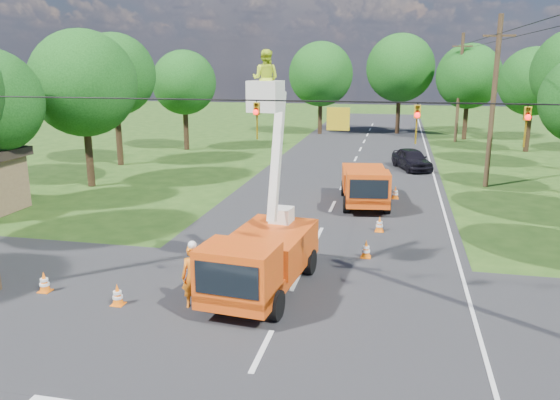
% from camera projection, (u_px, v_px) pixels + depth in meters
% --- Properties ---
extents(ground, '(140.00, 140.00, 0.00)m').
position_uv_depth(ground, '(342.00, 187.00, 33.06)').
color(ground, '#224314').
rests_on(ground, ground).
extents(road_main, '(12.00, 100.00, 0.06)m').
position_uv_depth(road_main, '(342.00, 187.00, 33.06)').
color(road_main, black).
rests_on(road_main, ground).
extents(road_cross, '(56.00, 10.00, 0.07)m').
position_uv_depth(road_cross, '(279.00, 318.00, 16.00)').
color(road_cross, black).
rests_on(road_cross, ground).
extents(edge_line, '(0.12, 90.00, 0.02)m').
position_uv_depth(edge_line, '(438.00, 191.00, 31.91)').
color(edge_line, silver).
rests_on(edge_line, ground).
extents(bucket_truck, '(2.86, 6.14, 7.67)m').
position_uv_depth(bucket_truck, '(262.00, 245.00, 17.40)').
color(bucket_truck, '#D9430F').
rests_on(bucket_truck, ground).
extents(second_truck, '(2.88, 5.97, 2.15)m').
position_uv_depth(second_truck, '(365.00, 185.00, 28.44)').
color(second_truck, '#D9430F').
rests_on(second_truck, ground).
extents(ground_worker, '(0.84, 0.67, 1.99)m').
position_uv_depth(ground_worker, '(193.00, 277.00, 16.47)').
color(ground_worker, orange).
rests_on(ground_worker, ground).
extents(distant_car, '(3.16, 4.72, 1.49)m').
position_uv_depth(distant_car, '(412.00, 159.00, 38.27)').
color(distant_car, black).
rests_on(distant_car, ground).
extents(traffic_cone_2, '(0.38, 0.38, 0.71)m').
position_uv_depth(traffic_cone_2, '(366.00, 249.00, 20.86)').
color(traffic_cone_2, orange).
rests_on(traffic_cone_2, ground).
extents(traffic_cone_3, '(0.38, 0.38, 0.71)m').
position_uv_depth(traffic_cone_3, '(379.00, 224.00, 24.09)').
color(traffic_cone_3, orange).
rests_on(traffic_cone_3, ground).
extents(traffic_cone_4, '(0.38, 0.38, 0.71)m').
position_uv_depth(traffic_cone_4, '(118.00, 295.00, 16.73)').
color(traffic_cone_4, orange).
rests_on(traffic_cone_4, ground).
extents(traffic_cone_5, '(0.38, 0.38, 0.71)m').
position_uv_depth(traffic_cone_5, '(44.00, 282.00, 17.71)').
color(traffic_cone_5, orange).
rests_on(traffic_cone_5, ground).
extents(traffic_cone_7, '(0.38, 0.38, 0.71)m').
position_uv_depth(traffic_cone_7, '(395.00, 193.00, 29.96)').
color(traffic_cone_7, orange).
rests_on(traffic_cone_7, ground).
extents(pole_right_mid, '(1.80, 0.30, 10.00)m').
position_uv_depth(pole_right_mid, '(493.00, 101.00, 31.96)').
color(pole_right_mid, '#4C3823').
rests_on(pole_right_mid, ground).
extents(pole_right_far, '(1.80, 0.30, 10.00)m').
position_uv_depth(pole_right_far, '(459.00, 87.00, 50.92)').
color(pole_right_far, '#4C3823').
rests_on(pole_right_far, ground).
extents(signal_span, '(18.00, 0.29, 1.07)m').
position_uv_depth(signal_span, '(362.00, 118.00, 14.11)').
color(signal_span, black).
rests_on(signal_span, ground).
extents(tree_left_d, '(6.20, 6.20, 9.24)m').
position_uv_depth(tree_left_d, '(83.00, 84.00, 31.82)').
color(tree_left_d, '#382616').
rests_on(tree_left_d, ground).
extents(tree_left_e, '(5.80, 5.80, 9.41)m').
position_uv_depth(tree_left_e, '(114.00, 75.00, 38.74)').
color(tree_left_e, '#382616').
rests_on(tree_left_e, ground).
extents(tree_left_f, '(5.40, 5.40, 8.40)m').
position_uv_depth(tree_left_f, '(184.00, 83.00, 46.10)').
color(tree_left_f, '#382616').
rests_on(tree_left_f, ground).
extents(tree_right_e, '(5.60, 5.60, 8.63)m').
position_uv_depth(tree_right_e, '(533.00, 82.00, 44.91)').
color(tree_right_e, '#382616').
rests_on(tree_right_e, ground).
extents(tree_far_a, '(6.60, 6.60, 9.50)m').
position_uv_depth(tree_far_a, '(321.00, 74.00, 56.28)').
color(tree_far_a, '#382616').
rests_on(tree_far_a, ground).
extents(tree_far_b, '(7.00, 7.00, 10.32)m').
position_uv_depth(tree_far_b, '(400.00, 68.00, 56.38)').
color(tree_far_b, '#382616').
rests_on(tree_far_b, ground).
extents(tree_far_c, '(6.20, 6.20, 9.18)m').
position_uv_depth(tree_far_c, '(469.00, 76.00, 52.37)').
color(tree_far_c, '#382616').
rests_on(tree_far_c, ground).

